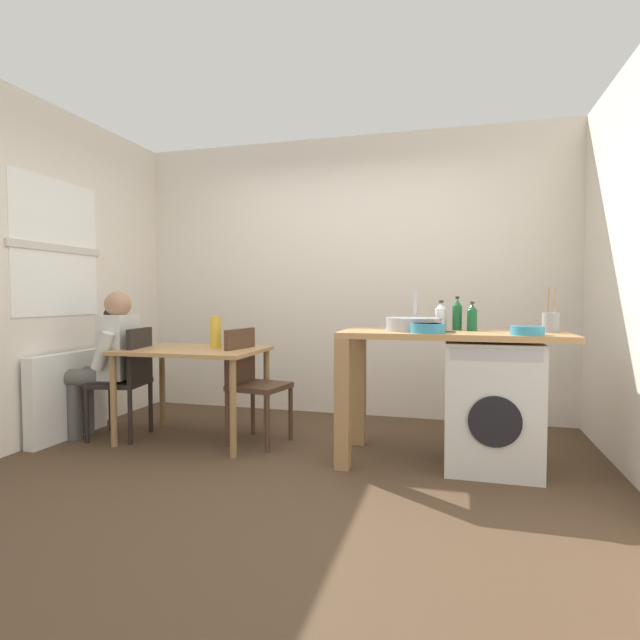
% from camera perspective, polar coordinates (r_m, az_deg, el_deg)
% --- Properties ---
extents(ground_plane, '(5.46, 5.46, 0.00)m').
position_cam_1_polar(ground_plane, '(3.41, -3.40, -17.14)').
color(ground_plane, '#4C3826').
extents(wall_back, '(4.60, 0.10, 2.70)m').
position_cam_1_polar(wall_back, '(4.90, 3.10, 4.96)').
color(wall_back, silver).
rests_on(wall_back, ground_plane).
extents(wall_window_side, '(0.12, 3.80, 2.70)m').
position_cam_1_polar(wall_window_side, '(4.40, -31.14, 4.87)').
color(wall_window_side, silver).
rests_on(wall_window_side, ground_plane).
extents(radiator, '(0.10, 0.80, 0.70)m').
position_cam_1_polar(radiator, '(4.59, -27.01, -7.72)').
color(radiator, white).
rests_on(radiator, ground_plane).
extents(dining_table, '(1.10, 0.76, 0.74)m').
position_cam_1_polar(dining_table, '(4.12, -14.38, -4.53)').
color(dining_table, tan).
rests_on(dining_table, ground_plane).
extents(chair_person_seat, '(0.46, 0.46, 0.90)m').
position_cam_1_polar(chair_person_seat, '(4.36, -21.23, -6.03)').
color(chair_person_seat, black).
rests_on(chair_person_seat, ground_plane).
extents(chair_opposite, '(0.46, 0.46, 0.90)m').
position_cam_1_polar(chair_opposite, '(3.99, -7.89, -6.68)').
color(chair_opposite, '#4C3323').
rests_on(chair_opposite, ground_plane).
extents(seated_person, '(0.53, 0.53, 1.20)m').
position_cam_1_polar(seated_person, '(4.42, -23.13, -3.82)').
color(seated_person, '#595651').
rests_on(seated_person, ground_plane).
extents(kitchen_counter, '(1.50, 0.68, 0.92)m').
position_cam_1_polar(kitchen_counter, '(3.53, 11.48, -3.79)').
color(kitchen_counter, tan).
rests_on(kitchen_counter, ground_plane).
extents(washing_machine, '(0.60, 0.61, 0.86)m').
position_cam_1_polar(washing_machine, '(3.58, 19.12, -9.16)').
color(washing_machine, silver).
rests_on(washing_machine, ground_plane).
extents(sink_basin, '(0.38, 0.38, 0.09)m').
position_cam_1_polar(sink_basin, '(3.51, 10.67, -0.47)').
color(sink_basin, '#9EA0A5').
rests_on(sink_basin, kitchen_counter).
extents(tap, '(0.02, 0.02, 0.28)m').
position_cam_1_polar(tap, '(3.69, 10.91, 1.16)').
color(tap, '#B2B2B7').
rests_on(tap, kitchen_counter).
extents(bottle_tall_green, '(0.08, 0.08, 0.21)m').
position_cam_1_polar(bottle_tall_green, '(3.66, 13.74, 0.41)').
color(bottle_tall_green, silver).
rests_on(bottle_tall_green, kitchen_counter).
extents(bottle_squat_brown, '(0.07, 0.07, 0.24)m').
position_cam_1_polar(bottle_squat_brown, '(3.63, 15.51, 0.58)').
color(bottle_squat_brown, '#19592D').
rests_on(bottle_squat_brown, kitchen_counter).
extents(bottle_clear_small, '(0.07, 0.07, 0.20)m').
position_cam_1_polar(bottle_clear_small, '(3.59, 17.10, 0.27)').
color(bottle_clear_small, '#19592D').
rests_on(bottle_clear_small, kitchen_counter).
extents(mixing_bowl, '(0.23, 0.23, 0.06)m').
position_cam_1_polar(mixing_bowl, '(3.31, 12.30, -0.85)').
color(mixing_bowl, teal).
rests_on(mixing_bowl, kitchen_counter).
extents(utensil_crock, '(0.11, 0.11, 0.30)m').
position_cam_1_polar(utensil_crock, '(3.60, 25.04, -0.20)').
color(utensil_crock, gray).
rests_on(utensil_crock, kitchen_counter).
extents(colander, '(0.20, 0.20, 0.06)m').
position_cam_1_polar(colander, '(3.31, 22.75, -1.07)').
color(colander, teal).
rests_on(colander, kitchen_counter).
extents(vase, '(0.09, 0.09, 0.26)m').
position_cam_1_polar(vase, '(4.12, -11.91, -1.37)').
color(vase, gold).
rests_on(vase, dining_table).
extents(scissors, '(0.15, 0.06, 0.01)m').
position_cam_1_polar(scissors, '(3.40, 14.10, -1.29)').
color(scissors, '#B2B2B7').
rests_on(scissors, kitchen_counter).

